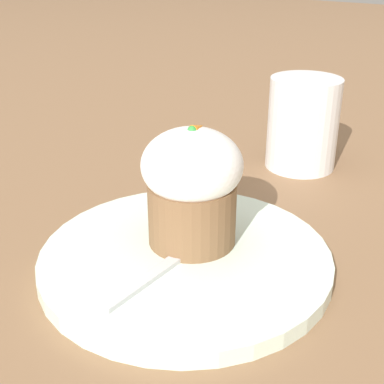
{
  "coord_description": "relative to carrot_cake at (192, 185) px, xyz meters",
  "views": [
    {
      "loc": [
        -0.31,
        -0.21,
        0.25
      ],
      "look_at": [
        0.02,
        0.01,
        0.06
      ],
      "focal_mm": 50.0,
      "sensor_mm": 36.0,
      "label": 1
    }
  ],
  "objects": [
    {
      "name": "ground_plane",
      "position": [
        -0.02,
        -0.01,
        -0.06
      ],
      "size": [
        4.0,
        4.0,
        0.0
      ],
      "primitive_type": "plane",
      "color": "#846042"
    },
    {
      "name": "dessert_plate",
      "position": [
        -0.02,
        -0.01,
        -0.06
      ],
      "size": [
        0.24,
        0.24,
        0.01
      ],
      "color": "silver",
      "rests_on": "ground_plane"
    },
    {
      "name": "carrot_cake",
      "position": [
        0.0,
        0.0,
        0.0
      ],
      "size": [
        0.08,
        0.08,
        0.1
      ],
      "color": "brown",
      "rests_on": "dessert_plate"
    },
    {
      "name": "spoon",
      "position": [
        -0.02,
        -0.01,
        -0.05
      ],
      "size": [
        0.13,
        0.04,
        0.01
      ],
      "color": "silver",
      "rests_on": "dessert_plate"
    },
    {
      "name": "coffee_cup",
      "position": [
        0.24,
        0.0,
        -0.01
      ],
      "size": [
        0.11,
        0.08,
        0.1
      ],
      "color": "white",
      "rests_on": "ground_plane"
    }
  ]
}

